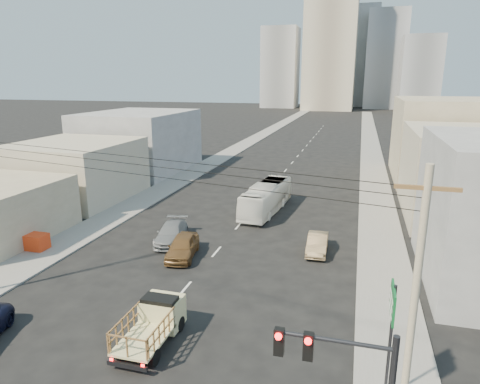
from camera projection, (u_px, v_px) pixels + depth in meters
The scene contains 22 objects.
ground at pixel (112, 374), 18.38m from camera, with size 420.00×420.00×0.00m, color black.
sidewalk_left at pixel (250, 141), 86.60m from camera, with size 3.50×180.00×0.12m, color gray.
sidewalk_right at pixel (371, 146), 80.50m from camera, with size 3.50×180.00×0.12m, color gray.
lane_dashes at pixel (295, 159), 67.73m from camera, with size 0.15×104.00×0.01m.
flatbed_pickup at pixel (152, 321), 20.40m from camera, with size 1.95×4.41×1.90m.
city_bus at pixel (267, 197), 40.64m from camera, with size 2.34×9.99×2.78m, color white.
sedan_brown at pixel (183, 247), 30.34m from camera, with size 1.83×4.54×1.55m, color brown.
sedan_tan at pixel (317, 244), 31.19m from camera, with size 1.41×4.04×1.33m, color #937956.
sedan_grey at pixel (171, 233), 33.19m from camera, with size 2.01×4.94×1.43m, color gray.
green_sign at pixel (392, 316), 15.92m from camera, with size 0.18×1.60×5.00m.
utility_pole at pixel (413, 318), 13.14m from camera, with size 1.80×0.24×10.00m.
overhead_wires at pixel (116, 163), 17.49m from camera, with size 23.01×5.02×0.72m.
crate_stack at pixel (35, 241), 31.51m from camera, with size 1.80×1.20×1.14m.
bldg_right_mid at pixel (471, 174), 38.37m from camera, with size 11.00×14.00×8.00m, color #B4AA91.
bldg_right_far at pixel (446, 140), 52.88m from camera, with size 12.00×16.00×10.00m, color tan.
bldg_left_mid at pixel (75, 170), 44.90m from camera, with size 11.00×12.00×6.00m, color #B4AA91.
bldg_left_far at pixel (140, 141), 58.74m from camera, with size 12.00×16.00×8.00m, color gray.
high_rise_tower at pixel (331, 33), 170.05m from camera, with size 20.00×20.00×60.00m, color tan.
midrise_ne at pixel (385, 60), 180.86m from camera, with size 16.00×16.00×40.00m, color gray.
midrise_nw at pixel (280, 68), 188.40m from camera, with size 15.00×15.00×34.00m, color gray.
midrise_back at pixel (357, 57), 197.43m from camera, with size 18.00×18.00×44.00m, color gray.
midrise_east at pixel (420, 74), 160.65m from camera, with size 14.00×14.00×28.00m, color gray.
Camera 1 is at (9.53, -13.71, 12.28)m, focal length 32.00 mm.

